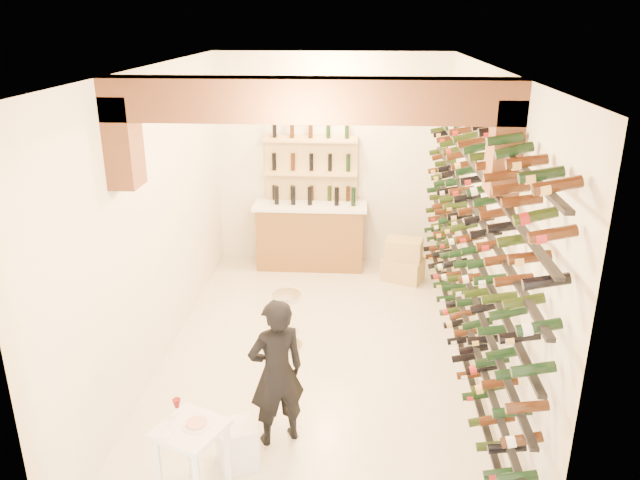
{
  "coord_description": "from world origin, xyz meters",
  "views": [
    {
      "loc": [
        0.42,
        -6.16,
        3.68
      ],
      "look_at": [
        0.0,
        0.3,
        1.3
      ],
      "focal_mm": 34.36,
      "sensor_mm": 36.0,
      "label": 1
    }
  ],
  "objects_px": {
    "tasting_table": "(191,440)",
    "chrome_barstool": "(287,316)",
    "white_stool": "(237,445)",
    "person": "(277,373)",
    "wine_rack": "(463,231)",
    "back_counter": "(310,234)",
    "crate_lower": "(403,269)"
  },
  "relations": [
    {
      "from": "wine_rack",
      "to": "back_counter",
      "type": "height_order",
      "value": "wine_rack"
    },
    {
      "from": "wine_rack",
      "to": "crate_lower",
      "type": "xyz_separation_m",
      "value": [
        -0.43,
        2.2,
        -1.38
      ]
    },
    {
      "from": "white_stool",
      "to": "chrome_barstool",
      "type": "xyz_separation_m",
      "value": [
        0.2,
        2.03,
        0.2
      ]
    },
    {
      "from": "crate_lower",
      "to": "tasting_table",
      "type": "bearing_deg",
      "value": -113.36
    },
    {
      "from": "tasting_table",
      "to": "chrome_barstool",
      "type": "height_order",
      "value": "tasting_table"
    },
    {
      "from": "back_counter",
      "to": "chrome_barstool",
      "type": "relative_size",
      "value": 2.47
    },
    {
      "from": "tasting_table",
      "to": "crate_lower",
      "type": "relative_size",
      "value": 1.49
    },
    {
      "from": "wine_rack",
      "to": "crate_lower",
      "type": "bearing_deg",
      "value": 101.11
    },
    {
      "from": "white_stool",
      "to": "wine_rack",
      "type": "bearing_deg",
      "value": 41.53
    },
    {
      "from": "back_counter",
      "to": "white_stool",
      "type": "height_order",
      "value": "back_counter"
    },
    {
      "from": "tasting_table",
      "to": "person",
      "type": "relative_size",
      "value": 0.59
    },
    {
      "from": "white_stool",
      "to": "chrome_barstool",
      "type": "bearing_deg",
      "value": 84.3
    },
    {
      "from": "chrome_barstool",
      "to": "person",
      "type": "bearing_deg",
      "value": -86.35
    },
    {
      "from": "tasting_table",
      "to": "white_stool",
      "type": "height_order",
      "value": "tasting_table"
    },
    {
      "from": "back_counter",
      "to": "chrome_barstool",
      "type": "height_order",
      "value": "back_counter"
    },
    {
      "from": "back_counter",
      "to": "white_stool",
      "type": "xyz_separation_m",
      "value": [
        -0.28,
        -4.52,
        -0.34
      ]
    },
    {
      "from": "back_counter",
      "to": "crate_lower",
      "type": "bearing_deg",
      "value": -17.77
    },
    {
      "from": "crate_lower",
      "to": "white_stool",
      "type": "bearing_deg",
      "value": -112.4
    },
    {
      "from": "back_counter",
      "to": "crate_lower",
      "type": "distance_m",
      "value": 1.51
    },
    {
      "from": "back_counter",
      "to": "crate_lower",
      "type": "height_order",
      "value": "back_counter"
    },
    {
      "from": "back_counter",
      "to": "chrome_barstool",
      "type": "bearing_deg",
      "value": -91.74
    },
    {
      "from": "white_stool",
      "to": "crate_lower",
      "type": "distance_m",
      "value": 4.4
    },
    {
      "from": "white_stool",
      "to": "crate_lower",
      "type": "xyz_separation_m",
      "value": [
        1.68,
        4.07,
        -0.03
      ]
    },
    {
      "from": "white_stool",
      "to": "crate_lower",
      "type": "relative_size",
      "value": 0.7
    },
    {
      "from": "person",
      "to": "chrome_barstool",
      "type": "relative_size",
      "value": 2.06
    },
    {
      "from": "back_counter",
      "to": "tasting_table",
      "type": "bearing_deg",
      "value": -96.24
    },
    {
      "from": "chrome_barstool",
      "to": "white_stool",
      "type": "bearing_deg",
      "value": -95.7
    },
    {
      "from": "white_stool",
      "to": "person",
      "type": "height_order",
      "value": "person"
    },
    {
      "from": "crate_lower",
      "to": "person",
      "type": "bearing_deg",
      "value": -110.2
    },
    {
      "from": "chrome_barstool",
      "to": "back_counter",
      "type": "bearing_deg",
      "value": 88.26
    },
    {
      "from": "chrome_barstool",
      "to": "crate_lower",
      "type": "relative_size",
      "value": 1.22
    },
    {
      "from": "white_stool",
      "to": "person",
      "type": "xyz_separation_m",
      "value": [
        0.31,
        0.35,
        0.51
      ]
    }
  ]
}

